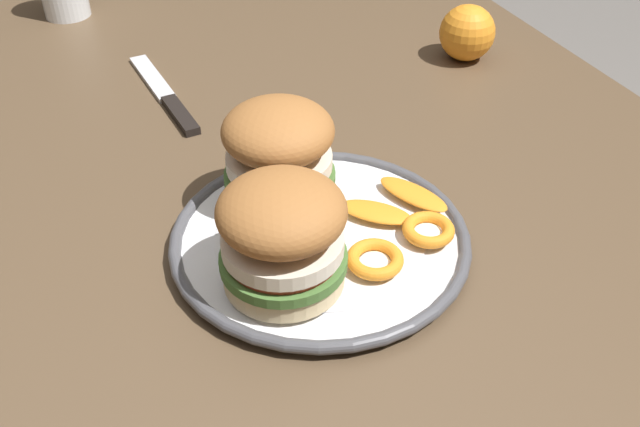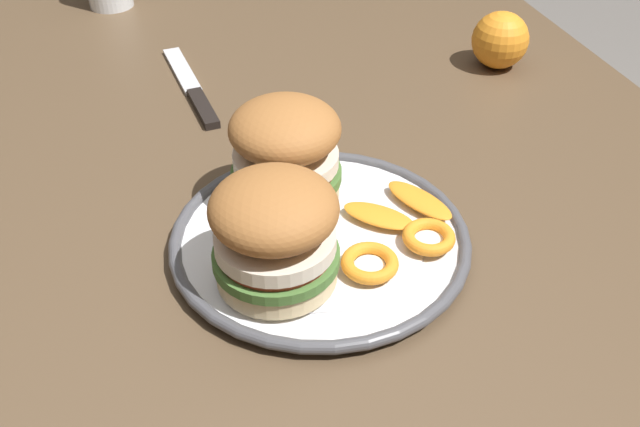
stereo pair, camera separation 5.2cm
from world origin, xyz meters
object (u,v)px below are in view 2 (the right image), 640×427
object	(u,v)px
sandwich_half_right	(285,150)
whole_orange	(500,40)
dinner_plate	(320,239)
sandwich_half_left	(275,231)
table_knife	(193,91)
dining_table	(345,276)

from	to	relation	value
sandwich_half_right	whole_orange	distance (m)	0.41
dinner_plate	sandwich_half_left	size ratio (longest dim) A/B	2.09
dinner_plate	sandwich_half_right	world-z (taller)	sandwich_half_right
sandwich_half_left	whole_orange	world-z (taller)	sandwich_half_left
sandwich_half_left	sandwich_half_right	xyz separation A→B (m)	(0.11, -0.04, 0.00)
table_knife	dinner_plate	bearing A→B (deg)	-167.60
sandwich_half_left	table_knife	xyz separation A→B (m)	(0.37, 0.02, -0.07)
dinner_plate	table_knife	xyz separation A→B (m)	(0.33, 0.07, -0.01)
whole_orange	table_knife	world-z (taller)	whole_orange
dining_table	dinner_plate	xyz separation A→B (m)	(-0.06, 0.04, 0.11)
dinner_plate	whole_orange	xyz separation A→B (m)	(0.29, -0.33, 0.03)
dining_table	sandwich_half_right	distance (m)	0.18
dinner_plate	sandwich_half_right	bearing A→B (deg)	12.08
dining_table	sandwich_half_right	world-z (taller)	sandwich_half_right
dining_table	whole_orange	distance (m)	0.40
sandwich_half_left	whole_orange	bearing A→B (deg)	-48.68
sandwich_half_right	table_knife	size ratio (longest dim) A/B	0.66
dining_table	sandwich_half_right	xyz separation A→B (m)	(0.01, 0.06, 0.17)
sandwich_half_right	dining_table	bearing A→B (deg)	-101.91
sandwich_half_right	whole_orange	size ratio (longest dim) A/B	1.95
dining_table	sandwich_half_left	bearing A→B (deg)	136.59
sandwich_half_left	dinner_plate	bearing A→B (deg)	-48.26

